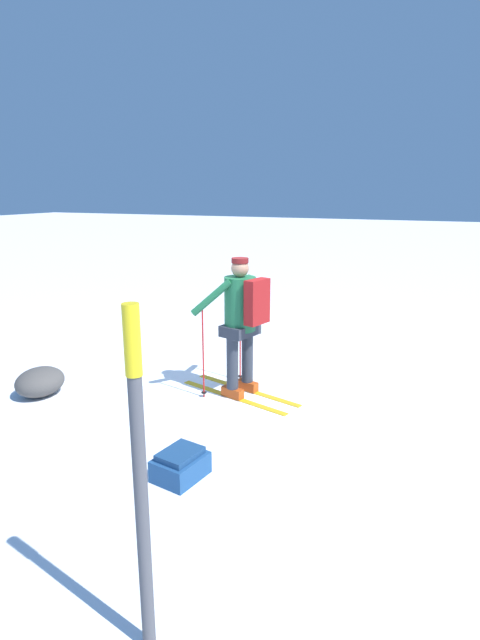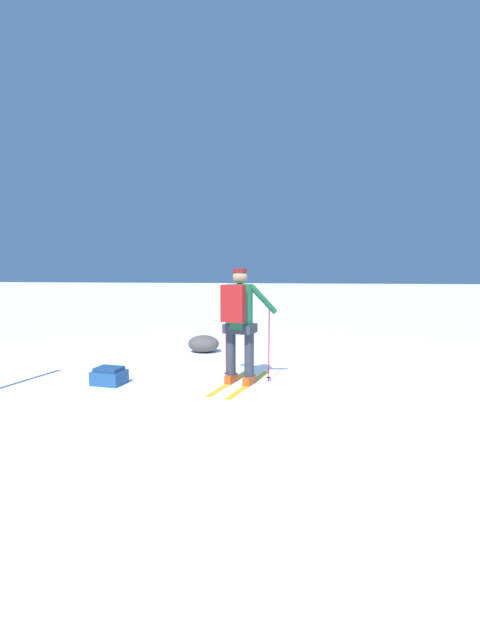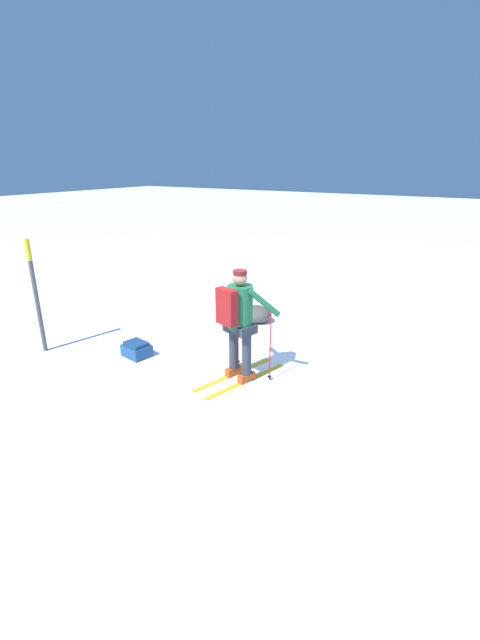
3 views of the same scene
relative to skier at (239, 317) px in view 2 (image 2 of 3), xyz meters
name	(u,v)px [view 2 (image 2 of 3)]	position (x,y,z in m)	size (l,w,h in m)	color
ground_plane	(252,373)	(-0.13, -0.71, -1.06)	(80.00, 80.00, 0.00)	white
skier	(239,317)	(0.00, 0.00, 0.00)	(1.00, 1.72, 1.80)	gold
dropped_backpack	(109,376)	(2.02, 0.25, -0.93)	(0.53, 0.45, 0.27)	navy
rock_boulder	(204,344)	(1.05, -2.41, -0.88)	(0.67, 0.57, 0.37)	#474442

